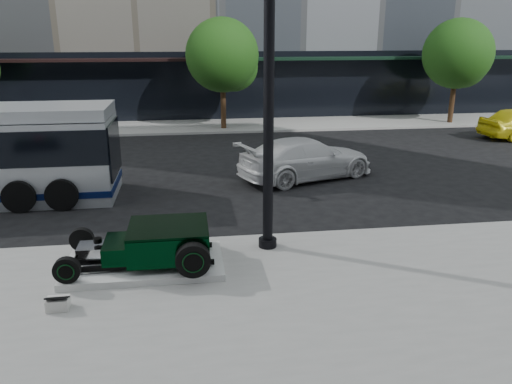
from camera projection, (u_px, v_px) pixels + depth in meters
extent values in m
plane|color=black|center=(224.00, 213.00, 14.57)|extent=(120.00, 120.00, 0.00)
cube|color=gray|center=(204.00, 126.00, 27.75)|extent=(70.00, 4.00, 0.12)
cube|color=black|center=(23.00, 89.00, 27.92)|extent=(22.00, 0.50, 4.00)
cube|color=black|center=(412.00, 84.00, 30.94)|extent=(24.00, 0.50, 4.00)
cube|color=black|center=(15.00, 60.00, 26.87)|extent=(22.00, 1.60, 0.15)
cube|color=black|center=(419.00, 58.00, 29.89)|extent=(24.00, 1.60, 0.15)
cylinder|color=black|center=(223.00, 104.00, 26.53)|extent=(0.28, 0.28, 2.60)
sphere|color=#103C10|center=(222.00, 55.00, 25.76)|extent=(3.80, 3.80, 3.80)
sphere|color=#103C10|center=(233.00, 67.00, 26.31)|extent=(2.60, 2.60, 2.60)
cylinder|color=black|center=(452.00, 99.00, 28.23)|extent=(0.28, 0.28, 2.60)
sphere|color=#103C10|center=(458.00, 54.00, 27.47)|extent=(3.80, 3.80, 3.80)
sphere|color=#103C10|center=(464.00, 64.00, 28.01)|extent=(2.60, 2.60, 2.60)
cube|color=silver|center=(145.00, 264.00, 10.95)|extent=(3.40, 1.80, 0.15)
cube|color=black|center=(143.00, 266.00, 10.47)|extent=(3.00, 0.08, 0.10)
cube|color=black|center=(146.00, 248.00, 11.32)|extent=(3.00, 0.08, 0.10)
cube|color=black|center=(169.00, 241.00, 10.86)|extent=(1.70, 1.45, 0.62)
cube|color=black|center=(168.00, 227.00, 10.76)|extent=(1.70, 1.45, 0.06)
cube|color=black|center=(118.00, 249.00, 10.75)|extent=(0.55, 1.05, 0.38)
cube|color=silver|center=(92.00, 252.00, 10.69)|extent=(0.55, 0.55, 0.34)
cylinder|color=black|center=(98.00, 240.00, 10.63)|extent=(0.18, 0.18, 0.10)
cylinder|color=black|center=(75.00, 258.00, 10.69)|extent=(0.06, 1.55, 0.06)
cylinder|color=black|center=(193.00, 260.00, 10.15)|extent=(0.72, 0.24, 0.72)
cylinder|color=black|center=(193.00, 263.00, 10.03)|extent=(0.37, 0.02, 0.37)
torus|color=#093213|center=(193.00, 263.00, 10.02)|extent=(0.44, 0.02, 0.44)
cylinder|color=black|center=(192.00, 229.00, 11.75)|extent=(0.72, 0.24, 0.72)
cylinder|color=black|center=(192.00, 227.00, 11.87)|extent=(0.37, 0.02, 0.37)
torus|color=#093213|center=(192.00, 227.00, 11.88)|extent=(0.44, 0.02, 0.44)
cylinder|color=black|center=(67.00, 270.00, 9.92)|extent=(0.54, 0.16, 0.54)
cylinder|color=black|center=(66.00, 272.00, 9.84)|extent=(0.28, 0.02, 0.28)
torus|color=#093213|center=(66.00, 272.00, 9.82)|extent=(0.34, 0.02, 0.34)
cylinder|color=black|center=(82.00, 239.00, 11.39)|extent=(0.54, 0.16, 0.54)
cylinder|color=black|center=(83.00, 238.00, 11.47)|extent=(0.28, 0.02, 0.28)
torus|color=#093213|center=(83.00, 238.00, 11.48)|extent=(0.34, 0.02, 0.34)
cube|color=silver|center=(58.00, 304.00, 9.29)|extent=(0.41, 0.31, 0.22)
cube|color=black|center=(57.00, 298.00, 9.25)|extent=(0.40, 0.29, 0.15)
cylinder|color=black|center=(269.00, 79.00, 10.84)|extent=(0.24, 0.24, 7.94)
cylinder|color=black|center=(268.00, 242.00, 12.02)|extent=(0.44, 0.44, 0.20)
cube|color=black|center=(114.00, 148.00, 15.79)|extent=(0.06, 2.30, 1.70)
cylinder|color=black|center=(19.00, 196.00, 14.55)|extent=(0.96, 0.28, 0.96)
cylinder|color=black|center=(43.00, 173.00, 17.00)|extent=(0.96, 0.28, 0.96)
cylinder|color=black|center=(62.00, 195.00, 14.71)|extent=(0.96, 0.28, 0.96)
cylinder|color=black|center=(79.00, 171.00, 17.16)|extent=(0.96, 0.28, 0.96)
imported|color=white|center=(306.00, 158.00, 17.90)|extent=(5.44, 3.68, 1.46)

